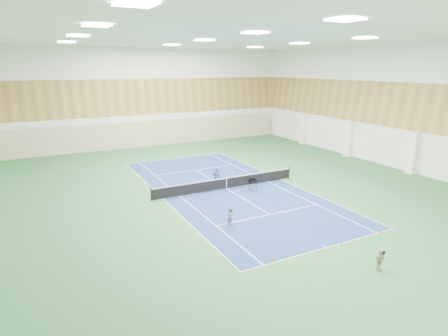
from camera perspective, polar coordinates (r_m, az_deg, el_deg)
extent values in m
plane|color=#296034|center=(31.10, 0.37, -3.15)|extent=(40.00, 40.00, 0.00)
cube|color=navy|center=(31.10, 0.37, -3.14)|extent=(10.97, 23.77, 0.01)
cube|color=#C6B793|center=(48.57, -10.62, 5.23)|extent=(35.40, 0.16, 3.20)
imported|color=#204092|center=(31.07, -1.15, -1.45)|extent=(0.75, 0.61, 1.77)
imported|color=gray|center=(23.96, 1.12, -7.33)|extent=(0.75, 0.71, 1.22)
imported|color=tan|center=(20.51, 22.61, -12.90)|extent=(0.64, 0.31, 1.06)
cone|color=orange|center=(24.51, 1.11, -8.07)|extent=(0.20, 0.20, 0.22)
cone|color=#FF4E0D|center=(25.44, 3.10, -7.19)|extent=(0.19, 0.19, 0.21)
cone|color=orange|center=(26.38, 9.36, -6.55)|extent=(0.19, 0.19, 0.21)
cone|color=#F3400C|center=(27.92, 13.19, -5.51)|extent=(0.19, 0.19, 0.21)
cone|color=#E44F0C|center=(20.17, 7.50, -13.60)|extent=(0.21, 0.21, 0.23)
cone|color=orange|center=(21.46, 14.26, -12.12)|extent=(0.20, 0.20, 0.21)
cone|color=#FF600D|center=(22.57, 17.51, -11.00)|extent=(0.17, 0.17, 0.19)
cone|color=#EB510C|center=(24.86, 22.78, -8.97)|extent=(0.20, 0.20, 0.22)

